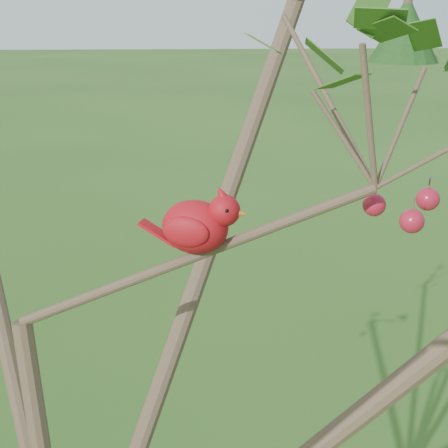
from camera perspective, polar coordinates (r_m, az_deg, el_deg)
The scene contains 3 objects.
crabapple_tree at distance 0.97m, azimuth -16.44°, elevation -3.02°, with size 2.35×2.05×2.95m.
cardinal at distance 1.03m, azimuth -2.33°, elevation -0.04°, with size 0.18×0.12×0.13m.
distant_trees at distance 25.40m, azimuth -5.12°, elevation 16.68°, with size 42.69×13.66×3.06m.
Camera 1 is at (0.25, -0.90, 2.48)m, focal length 50.00 mm.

